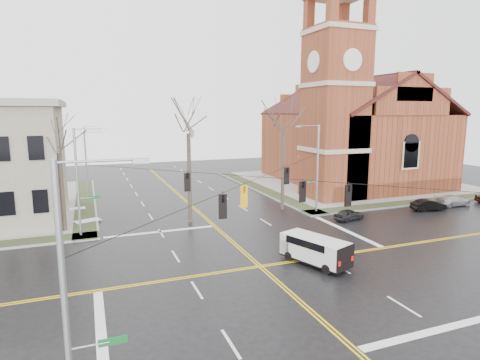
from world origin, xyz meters
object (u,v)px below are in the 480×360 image
object	(u,v)px
church	(349,126)
parked_car_a	(349,215)
parked_car_c	(453,200)
signal_pole_ne	(316,166)
signal_pole_nw	(79,179)
parked_car_b	(428,205)
tree_ne	(284,124)
cargo_van	(313,248)
signal_pole_sw	(71,298)
tree_nw_near	(188,127)
tree_nw_far	(59,148)
streetlight_north_a	(87,161)
streetlight_north_b	(86,148)

from	to	relation	value
church	parked_car_a	bearing A→B (deg)	-124.95
parked_car_c	signal_pole_ne	bearing A→B (deg)	80.03
signal_pole_nw	parked_car_b	size ratio (longest dim) A/B	2.45
signal_pole_nw	parked_car_a	world-z (taller)	signal_pole_nw
church	signal_pole_ne	xyz separation A→B (m)	(-13.44, -13.28, -3.48)
signal_pole_nw	tree_ne	world-z (taller)	tree_ne
signal_pole_nw	cargo_van	world-z (taller)	signal_pole_nw
signal_pole_nw	cargo_van	distance (m)	19.72
signal_pole_sw	tree_nw_near	world-z (taller)	tree_nw_near
tree_nw_far	signal_pole_sw	bearing A→B (deg)	-86.57
signal_pole_sw	church	bearing A→B (deg)	45.16
streetlight_north_a	parked_car_c	size ratio (longest dim) A/B	1.90
signal_pole_ne	parked_car_c	world-z (taller)	signal_pole_ne
church	tree_nw_far	distance (m)	39.26
church	cargo_van	size ratio (longest dim) A/B	5.19
tree_nw_near	tree_ne	xyz separation A→B (m)	(10.20, 0.59, 0.20)
signal_pole_sw	tree_nw_far	bearing A→B (deg)	93.43
signal_pole_ne	parked_car_b	bearing A→B (deg)	-16.77
streetlight_north_a	tree_ne	size ratio (longest dim) A/B	0.63
streetlight_north_a	parked_car_c	distance (m)	42.90
signal_pole_ne	streetlight_north_b	size ratio (longest dim) A/B	1.12
cargo_van	parked_car_a	size ratio (longest dim) A/B	1.64
streetlight_north_b	parked_car_b	world-z (taller)	streetlight_north_b
streetlight_north_b	cargo_van	world-z (taller)	streetlight_north_b
church	parked_car_a	distance (m)	22.21
parked_car_a	parked_car_b	bearing A→B (deg)	-101.19
signal_pole_nw	parked_car_a	distance (m)	24.87
parked_car_b	parked_car_c	world-z (taller)	parked_car_c
streetlight_north_b	parked_car_c	xyz separation A→B (m)	(38.07, -39.40, -3.86)
church	tree_nw_near	distance (m)	28.99
parked_car_a	signal_pole_ne	bearing A→B (deg)	10.43
tree_nw_far	signal_pole_ne	bearing A→B (deg)	-4.70
church	signal_pole_nw	distance (m)	38.61
streetlight_north_b	tree_nw_near	bearing A→B (deg)	-75.65
tree_nw_far	church	bearing A→B (deg)	16.73
parked_car_a	tree_nw_far	distance (m)	27.20
church	streetlight_north_b	distance (m)	42.53
cargo_van	parked_car_a	bearing A→B (deg)	22.01
parked_car_a	tree_ne	world-z (taller)	tree_ne
parked_car_c	tree_nw_far	world-z (taller)	tree_nw_far
streetlight_north_a	signal_pole_ne	bearing A→B (deg)	-36.90
parked_car_b	tree_nw_far	xyz separation A→B (m)	(-35.97, 5.55, 6.81)
signal_pole_sw	tree_ne	xyz separation A→B (m)	(19.85, 24.99, 4.25)
parked_car_b	parked_car_c	bearing A→B (deg)	-71.61
streetlight_north_a	parked_car_a	distance (m)	31.28
signal_pole_sw	streetlight_north_b	bearing A→B (deg)	89.36
streetlight_north_a	signal_pole_nw	bearing A→B (deg)	-92.32
signal_pole_nw	streetlight_north_a	bearing A→B (deg)	87.68
parked_car_b	tree_ne	world-z (taller)	tree_ne
cargo_van	parked_car_c	distance (m)	25.54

